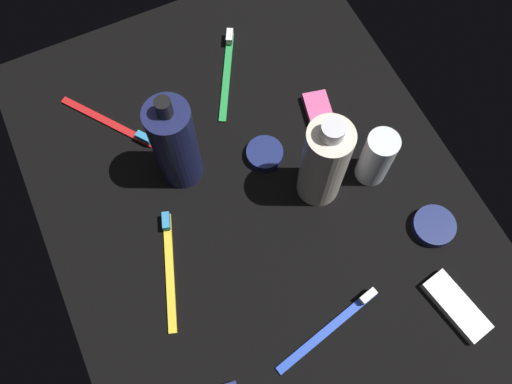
{
  "coord_description": "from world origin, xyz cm",
  "views": [
    {
      "loc": [
        27.58,
        -13.0,
        77.39
      ],
      "look_at": [
        0.0,
        0.0,
        3.0
      ],
      "focal_mm": 37.31,
      "sensor_mm": 36.0,
      "label": 1
    }
  ],
  "objects": [
    {
      "name": "lotion_bottle",
      "position": [
        -9.59,
        -8.46,
        8.97
      ],
      "size": [
        6.57,
        6.57,
        20.39
      ],
      "color": "#191E49",
      "rests_on": "ground_plane"
    },
    {
      "name": "toothbrush_blue",
      "position": [
        22.26,
        1.68,
        0.61
      ],
      "size": [
        5.18,
        17.82,
        2.1
      ],
      "color": "blue",
      "rests_on": "ground_plane"
    },
    {
      "name": "deodorant_stick",
      "position": [
        3.57,
        18.4,
        5.37
      ],
      "size": [
        4.81,
        4.81,
        10.73
      ],
      "primitive_type": "cylinder",
      "color": "silver",
      "rests_on": "ground_plane"
    },
    {
      "name": "snack_bar_white",
      "position": [
        27.43,
        18.82,
        0.75
      ],
      "size": [
        10.98,
        5.94,
        1.5
      ],
      "primitive_type": "cube",
      "rotation": [
        0.0,
        0.0,
        0.2
      ],
      "color": "white",
      "rests_on": "ground_plane"
    },
    {
      "name": "toothbrush_green",
      "position": [
        -23.71,
        5.64,
        0.61
      ],
      "size": [
        16.38,
        9.66,
        2.1
      ],
      "color": "green",
      "rests_on": "ground_plane"
    },
    {
      "name": "cream_tin_right",
      "position": [
        15.78,
        22.38,
        0.83
      ],
      "size": [
        6.48,
        6.48,
        1.67
      ],
      "primitive_type": "cylinder",
      "color": "navy",
      "rests_on": "ground_plane"
    },
    {
      "name": "bodywash_bottle",
      "position": [
        2.23,
        9.69,
        8.84
      ],
      "size": [
        6.62,
        6.62,
        19.31
      ],
      "color": "silver",
      "rests_on": "ground_plane"
    },
    {
      "name": "toothbrush_yellow",
      "position": [
        3.96,
        -16.11,
        0.61
      ],
      "size": [
        17.42,
        6.96,
        2.1
      ],
      "color": "yellow",
      "rests_on": "ground_plane"
    },
    {
      "name": "toothbrush_red",
      "position": [
        -22.04,
        -15.81,
        0.61
      ],
      "size": [
        15.23,
        11.61,
        2.1
      ],
      "color": "red",
      "rests_on": "ground_plane"
    },
    {
      "name": "ground_plane",
      "position": [
        0.0,
        0.0,
        -0.6
      ],
      "size": [
        84.0,
        64.0,
        1.2
      ],
      "primitive_type": "cube",
      "color": "black"
    },
    {
      "name": "snack_bar_pink",
      "position": [
        -7.85,
        15.64,
        0.75
      ],
      "size": [
        11.03,
        6.2,
        1.5
      ],
      "primitive_type": "cube",
      "rotation": [
        0.0,
        0.0,
        -0.22
      ],
      "color": "#E55999",
      "rests_on": "ground_plane"
    },
    {
      "name": "cream_tin_left",
      "position": [
        -6.27,
        4.5,
        0.77
      ],
      "size": [
        5.95,
        5.95,
        1.53
      ],
      "primitive_type": "cylinder",
      "color": "navy",
      "rests_on": "ground_plane"
    }
  ]
}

